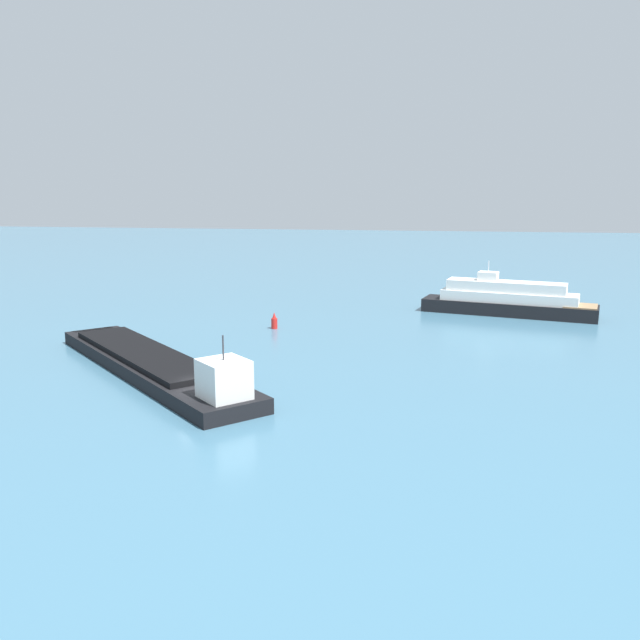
% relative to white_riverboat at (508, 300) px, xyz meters
% --- Properties ---
extents(ground_plane, '(400.00, 400.00, 0.00)m').
position_rel_white_riverboat_xyz_m(ground_plane, '(-27.08, -40.31, -1.84)').
color(ground_plane, teal).
extents(white_riverboat, '(21.88, 9.62, 6.75)m').
position_rel_white_riverboat_xyz_m(white_riverboat, '(0.00, 0.00, 0.00)').
color(white_riverboat, black).
rests_on(white_riverboat, ground).
extents(cargo_barge, '(26.45, 26.13, 5.80)m').
position_rel_white_riverboat_xyz_m(cargo_barge, '(-33.35, -33.45, -0.91)').
color(cargo_barge, black).
rests_on(cargo_barge, ground).
extents(channel_buoy_red, '(0.70, 0.70, 1.90)m').
position_rel_white_riverboat_xyz_m(channel_buoy_red, '(-27.32, -13.14, -1.03)').
color(channel_buoy_red, red).
rests_on(channel_buoy_red, ground).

